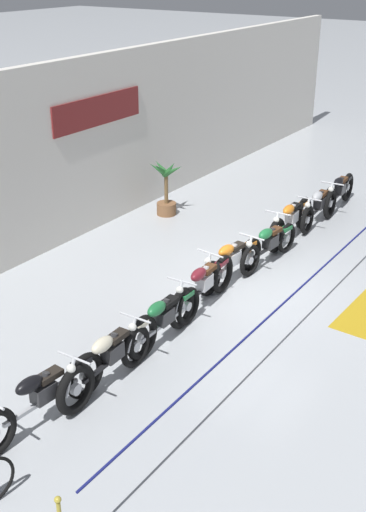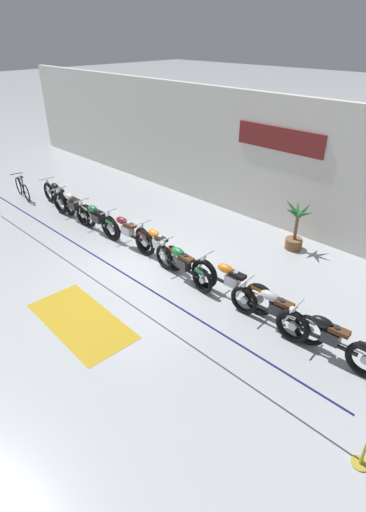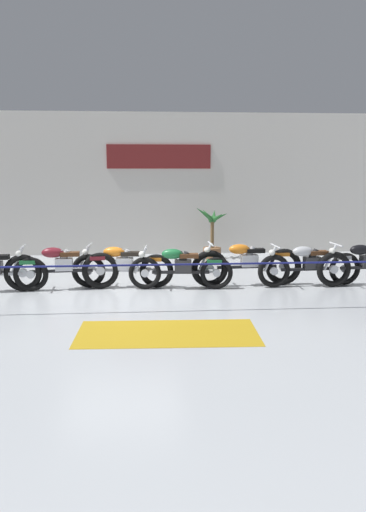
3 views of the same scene
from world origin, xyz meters
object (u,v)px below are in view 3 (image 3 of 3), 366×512
Objects in this scene: motorcycle_orange_6 at (247,264)px; motorcycle_black_8 at (366,264)px; motorcycle_maroon_3 at (61,268)px; potted_palm_left_of_row at (212,235)px; motorcycle_green_5 at (180,268)px; stanchion_far_left at (25,273)px; motorcycle_orange_4 at (122,267)px; floor_banner at (168,333)px; motorcycle_silver_7 at (309,265)px.

motorcycle_black_8 is (2.64, -0.18, -0.01)m from motorcycle_orange_6.
motorcycle_maroon_3 is 5.11m from potted_palm_left_of_row.
stanchion_far_left is (-2.85, -1.75, 0.30)m from motorcycle_green_5.
motorcycle_orange_4 is 0.99× the size of motorcycle_green_5.
floor_banner is at bearing -147.24° from motorcycle_black_8.
stanchion_far_left reaches higher than motorcycle_orange_6.
motorcycle_orange_6 is at bearing -84.82° from potted_palm_left_of_row.
motorcycle_green_5 is 2.97m from floor_banner.
motorcycle_orange_6 is at bearing 176.18° from motorcycle_black_8.
motorcycle_orange_6 is at bearing 24.10° from stanchion_far_left.
motorcycle_orange_4 is at bearing 5.68° from motorcycle_maroon_3.
motorcycle_orange_6 is at bearing -1.27° from motorcycle_orange_4.
motorcycle_maroon_3 is at bearing 179.05° from motorcycle_black_8.
potted_palm_left_of_row is 6.77m from floor_banner.
motorcycle_silver_7 is (1.38, -0.13, -0.02)m from motorcycle_orange_6.
potted_palm_left_of_row is at bearing 95.18° from motorcycle_orange_6.
motorcycle_orange_4 is (1.28, 0.13, -0.02)m from motorcycle_maroon_3.
motorcycle_maroon_3 is at bearing 177.29° from motorcycle_green_5.
motorcycle_maroon_3 is 4.02m from motorcycle_orange_6.
stanchion_far_left is at bearing 156.72° from floor_banner.
motorcycle_orange_4 is 2.58m from stanchion_far_left.
motorcycle_orange_4 is at bearing 177.36° from motorcycle_silver_7.
potted_palm_left_of_row is 6.73m from stanchion_far_left.
motorcycle_silver_7 is 1.54× the size of potted_palm_left_of_row.
motorcycle_orange_6 reaches higher than motorcycle_green_5.
motorcycle_orange_6 is at bearing 174.65° from motorcycle_silver_7.
stanchion_far_left is (-4.34, -1.94, 0.28)m from motorcycle_orange_6.
motorcycle_orange_6 is (1.48, 0.19, 0.02)m from motorcycle_green_5.
motorcycle_maroon_3 is at bearing -179.05° from motorcycle_orange_6.
floor_banner is (-1.89, -3.10, -0.48)m from motorcycle_orange_6.
motorcycle_maroon_3 is at bearing -136.47° from potted_palm_left_of_row.
motorcycle_black_8 reaches higher than motorcycle_silver_7.
motorcycle_orange_6 is at bearing 7.16° from motorcycle_green_5.
potted_palm_left_of_row is (-1.69, 3.58, 0.21)m from motorcycle_silver_7.
motorcycle_orange_4 is 4.12m from motorcycle_silver_7.
motorcycle_silver_7 is 6.00m from stanchion_far_left.
motorcycle_orange_6 is 1.38m from motorcycle_silver_7.
motorcycle_orange_4 is at bearing -125.57° from potted_palm_left_of_row.
motorcycle_silver_7 is 0.17× the size of stanchion_far_left.
motorcycle_maroon_3 is 2.54m from motorcycle_green_5.
motorcycle_silver_7 is 3.96m from potted_palm_left_of_row.
potted_palm_left_of_row is (1.17, 3.64, 0.22)m from motorcycle_green_5.
motorcycle_silver_7 is at bearing 1.15° from motorcycle_green_5.
potted_palm_left_of_row is (3.70, 3.52, 0.20)m from motorcycle_maroon_3.
motorcycle_silver_7 is 4.44m from floor_banner.
motorcycle_orange_6 is 3.47m from potted_palm_left_of_row.
motorcycle_orange_4 is 0.78× the size of floor_banner.
potted_palm_left_of_row is 0.11× the size of stanchion_far_left.
motorcycle_silver_7 is at bearing -5.35° from motorcycle_orange_6.
motorcycle_silver_7 is (2.86, 0.06, 0.00)m from motorcycle_green_5.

